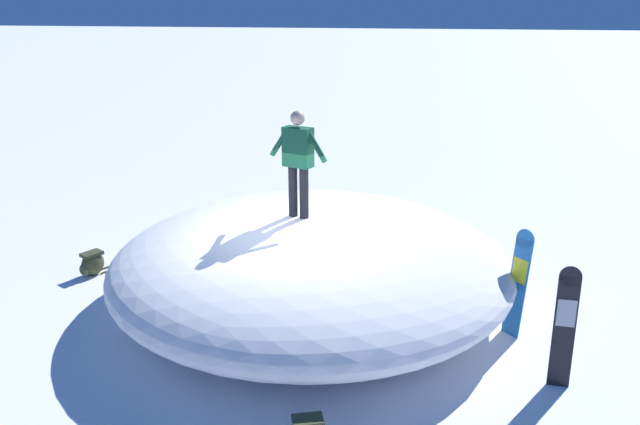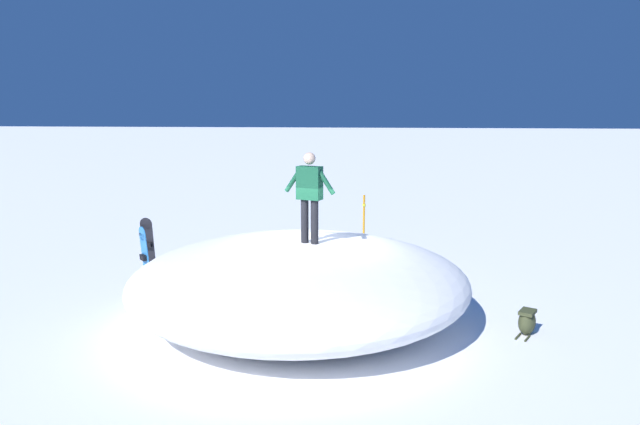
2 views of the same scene
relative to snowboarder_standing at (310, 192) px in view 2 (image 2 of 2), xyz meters
name	(u,v)px [view 2 (image 2 of 2)]	position (x,y,z in m)	size (l,w,h in m)	color
ground	(316,309)	(-0.61, 0.04, -2.43)	(240.00, 240.00, 0.00)	white
snow_mound	(299,281)	(-0.04, -0.21, -1.69)	(6.23, 6.29, 1.48)	white
snowboarder_standing	(310,192)	(0.00, 0.00, 0.00)	(0.39, 0.99, 1.66)	black
snowboard_primary_upright	(149,252)	(-1.49, -3.78, -1.60)	(0.20, 0.27, 1.59)	black
snowboard_secondary_upright	(146,265)	(-0.34, -3.33, -1.58)	(0.31, 0.31, 1.63)	#2672BF
backpack_near	(292,262)	(-3.34, -0.92, -2.23)	(0.40, 0.63, 0.38)	#383D23
backpack_far	(527,321)	(0.22, 3.88, -2.20)	(0.65, 0.48, 0.45)	#383D23
trail_marker_pole	(364,221)	(-5.72, 0.71, -1.61)	(0.10, 0.10, 1.54)	orange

